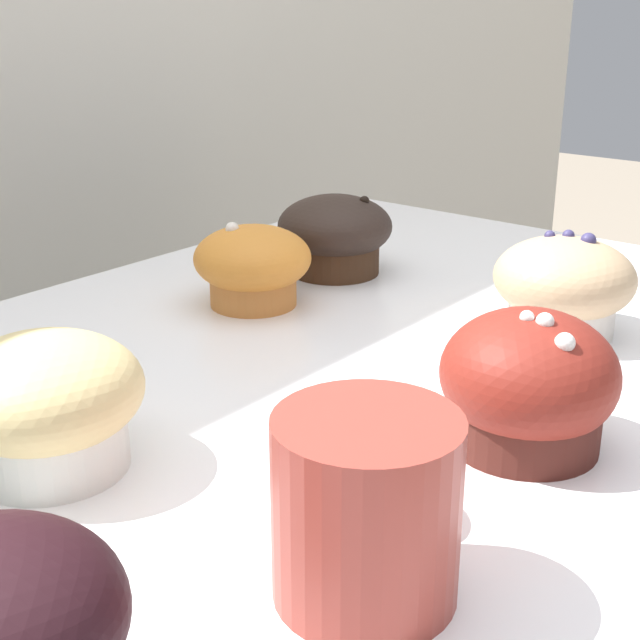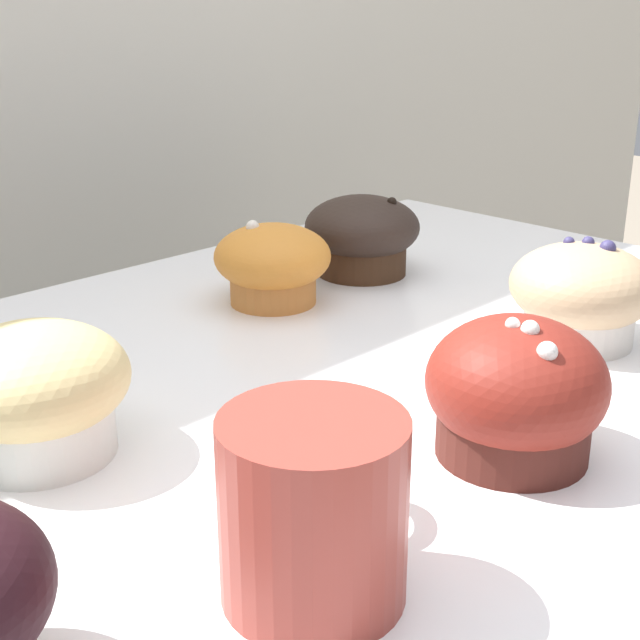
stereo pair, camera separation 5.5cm
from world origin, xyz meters
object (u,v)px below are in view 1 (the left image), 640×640
Objects in this scene: muffin_back_left at (528,385)px; coffee_cup at (366,502)px; muffin_back_right at (253,265)px; muffin_back_center at (563,286)px; muffin_front_right at (335,234)px; muffin_front_left at (46,403)px.

coffee_cup is (-0.17, -0.01, 0.01)m from muffin_back_left.
muffin_back_left is 1.03× the size of muffin_back_right.
muffin_front_right is at bearing 86.48° from muffin_back_center.
muffin_front_left is 1.01× the size of muffin_front_right.
muffin_front_left is at bearing -164.86° from muffin_front_right.
muffin_back_right is at bearing 113.63° from muffin_back_center.
muffin_front_right is 0.96× the size of coffee_cup.
coffee_cup reaches higher than muffin_back_center.
muffin_back_center is at bearing 11.35° from coffee_cup.
coffee_cup is (-0.35, -0.07, 0.01)m from muffin_back_center.
muffin_back_center reaches higher than muffin_front_right.
muffin_back_center is 0.97× the size of coffee_cup.
muffin_back_center is (0.10, -0.23, 0.00)m from muffin_back_right.
muffin_back_right is (0.08, 0.29, -0.00)m from muffin_back_left.
muffin_front_right is at bearing 56.25° from muffin_back_left.
muffin_back_left is 0.27m from muffin_front_left.
muffin_front_right reaches higher than muffin_back_right.
coffee_cup is (-0.36, -0.30, 0.01)m from muffin_front_right.
coffee_cup is at bearing -168.65° from muffin_back_center.
coffee_cup reaches higher than muffin_front_left.
muffin_front_left is 1.00× the size of muffin_back_center.
muffin_back_right is 0.25m from muffin_back_center.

